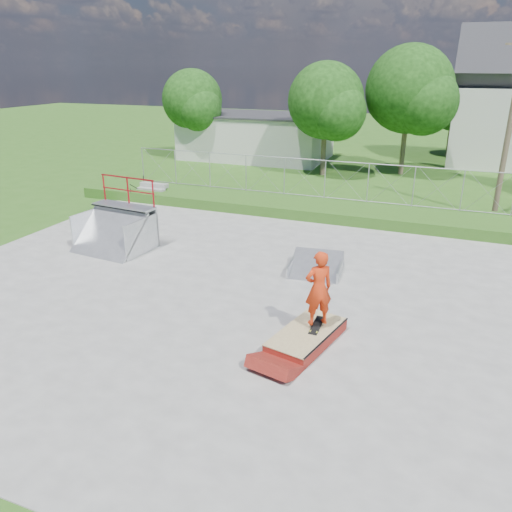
# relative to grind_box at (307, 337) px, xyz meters

# --- Properties ---
(ground) EXTENTS (120.00, 120.00, 0.00)m
(ground) POSITION_rel_grind_box_xyz_m (-2.68, 1.65, -0.17)
(ground) COLOR #305E1A
(ground) RESTS_ON ground
(concrete_pad) EXTENTS (20.00, 16.00, 0.04)m
(concrete_pad) POSITION_rel_grind_box_xyz_m (-2.68, 1.65, -0.15)
(concrete_pad) COLOR gray
(concrete_pad) RESTS_ON ground
(grass_berm) EXTENTS (24.00, 3.00, 0.50)m
(grass_berm) POSITION_rel_grind_box_xyz_m (-2.68, 11.15, 0.08)
(grass_berm) COLOR #305E1A
(grass_berm) RESTS_ON ground
(grind_box) EXTENTS (1.60, 2.50, 0.34)m
(grind_box) POSITION_rel_grind_box_xyz_m (0.00, 0.00, 0.00)
(grind_box) COLOR maroon
(grind_box) RESTS_ON concrete_pad
(quarter_pipe) EXTENTS (2.74, 2.39, 2.54)m
(quarter_pipe) POSITION_rel_grind_box_xyz_m (-8.47, 3.74, 1.10)
(quarter_pipe) COLOR #ACAFB4
(quarter_pipe) RESTS_ON concrete_pad
(flat_bank_ramp) EXTENTS (1.85, 1.94, 0.51)m
(flat_bank_ramp) POSITION_rel_grind_box_xyz_m (-0.96, 4.38, 0.08)
(flat_bank_ramp) COLOR #ACAFB4
(flat_bank_ramp) RESTS_ON concrete_pad
(skateboard) EXTENTS (0.23, 0.80, 0.13)m
(skateboard) POSITION_rel_grind_box_xyz_m (0.17, 0.26, 0.22)
(skateboard) COLOR black
(skateboard) RESTS_ON grind_box
(skater) EXTENTS (0.83, 0.78, 1.90)m
(skater) POSITION_rel_grind_box_xyz_m (0.17, 0.26, 1.17)
(skater) COLOR red
(skater) RESTS_ON grind_box
(concrete_stairs) EXTENTS (1.50, 1.60, 0.80)m
(concrete_stairs) POSITION_rel_grind_box_xyz_m (-11.18, 10.35, 0.23)
(concrete_stairs) COLOR gray
(concrete_stairs) RESTS_ON ground
(chain_link_fence) EXTENTS (20.00, 0.06, 1.80)m
(chain_link_fence) POSITION_rel_grind_box_xyz_m (-2.68, 12.15, 1.23)
(chain_link_fence) COLOR #9D9EA6
(chain_link_fence) RESTS_ON grass_berm
(utility_building_flat) EXTENTS (10.00, 6.00, 3.00)m
(utility_building_flat) POSITION_rel_grind_box_xyz_m (-10.68, 23.65, 1.33)
(utility_building_flat) COLOR beige
(utility_building_flat) RESTS_ON ground
(utility_pole) EXTENTS (0.24, 0.24, 8.00)m
(utility_pole) POSITION_rel_grind_box_xyz_m (4.82, 13.65, 3.83)
(utility_pole) COLOR brown
(utility_pole) RESTS_ON ground
(tree_left_near) EXTENTS (4.76, 4.48, 6.65)m
(tree_left_near) POSITION_rel_grind_box_xyz_m (-4.43, 19.49, 4.07)
(tree_left_near) COLOR brown
(tree_left_near) RESTS_ON ground
(tree_center) EXTENTS (5.44, 5.12, 7.60)m
(tree_center) POSITION_rel_grind_box_xyz_m (0.10, 21.46, 4.67)
(tree_center) COLOR brown
(tree_center) RESTS_ON ground
(tree_left_far) EXTENTS (4.42, 4.16, 6.18)m
(tree_left_far) POSITION_rel_grind_box_xyz_m (-14.45, 21.50, 3.76)
(tree_left_far) COLOR brown
(tree_left_far) RESTS_ON ground
(tree_back_mid) EXTENTS (4.08, 3.84, 5.70)m
(tree_back_mid) POSITION_rel_grind_box_xyz_m (2.53, 29.51, 3.46)
(tree_back_mid) COLOR brown
(tree_back_mid) RESTS_ON ground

